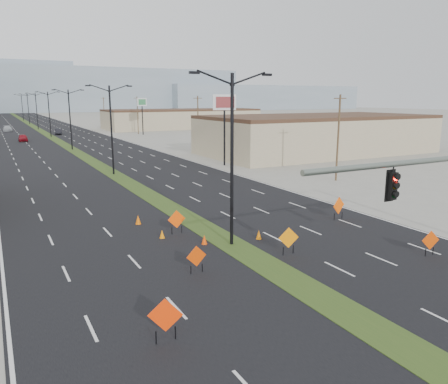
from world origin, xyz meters
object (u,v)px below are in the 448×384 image
streetlight_2 (70,118)px  car_far (7,129)px  streetlight_0 (232,155)px  construction_sign_2 (177,220)px  streetlight_3 (49,113)px  construction_sign_5 (339,206)px  streetlight_5 (28,108)px  streetlight_4 (37,110)px  construction_sign_1 (196,257)px  construction_sign_3 (289,239)px  cone_0 (162,234)px  pole_sign_east_near (224,108)px  cone_3 (138,220)px  streetlight_6 (22,106)px  car_mid (58,132)px  streetlight_1 (111,127)px  pole_sign_east_far (142,105)px  construction_sign_0 (165,317)px  car_left (23,138)px  construction_sign_4 (430,241)px  cone_1 (204,240)px  cone_2 (259,235)px

streetlight_2 → car_far: size_ratio=1.97×
streetlight_0 → construction_sign_2: (-2.08, 3.57, -4.50)m
streetlight_3 → construction_sign_2: (-2.08, -80.43, -4.50)m
streetlight_3 → construction_sign_5: (9.50, -82.81, -4.42)m
streetlight_5 → streetlight_4: bearing=-90.0°
construction_sign_1 → streetlight_3: bearing=87.7°
streetlight_4 → car_far: streetlight_4 is taller
construction_sign_3 → cone_0: bearing=145.2°
cone_0 → pole_sign_east_near: (17.89, 25.11, 7.12)m
cone_3 → pole_sign_east_near: (18.28, 21.36, 7.07)m
streetlight_6 → cone_3: (-3.65, -161.15, -5.08)m
car_mid → construction_sign_5: (7.03, -89.37, 0.29)m
streetlight_1 → car_mid: (2.48, 62.56, -4.71)m
streetlight_0 → pole_sign_east_far: (20.41, 80.53, 1.59)m
streetlight_6 → pole_sign_east_far: streetlight_6 is taller
streetlight_2 → cone_0: (-3.27, -52.89, -5.14)m
construction_sign_0 → cone_3: bearing=100.8°
streetlight_2 → pole_sign_east_near: 31.46m
car_left → construction_sign_1: 78.92m
pole_sign_east_far → car_mid: bearing=125.8°
streetlight_5 → construction_sign_4: size_ratio=6.88×
car_far → construction_sign_0: (0.67, -115.52, 0.26)m
streetlight_3 → car_left: 11.30m
construction_sign_4 → cone_3: 18.54m
streetlight_4 → construction_sign_0: bearing=-93.5°
streetlight_6 → construction_sign_2: streetlight_6 is taller
streetlight_0 → streetlight_6: same height
streetlight_0 → streetlight_6: size_ratio=1.00×
streetlight_2 → streetlight_4: 56.00m
car_far → cone_0: 104.29m
car_left → car_far: car_far is taller
car_left → cone_0: 72.87m
construction_sign_4 → car_mid: bearing=108.0°
streetlight_2 → pole_sign_east_far: (20.41, 24.53, 1.59)m
construction_sign_0 → pole_sign_east_far: 93.17m
streetlight_5 → construction_sign_2: streetlight_5 is taller
streetlight_2 → streetlight_3: same height
cone_1 → car_left: bearing=93.7°
pole_sign_east_near → streetlight_2: bearing=139.0°
construction_sign_1 → construction_sign_2: construction_sign_2 is taller
streetlight_2 → construction_sign_0: streetlight_2 is taller
construction_sign_0 → construction_sign_1: (3.63, 5.28, -0.16)m
streetlight_1 → cone_0: size_ratio=17.90×
car_mid → cone_2: size_ratio=7.29×
construction_sign_1 → cone_3: size_ratio=2.14×
streetlight_0 → streetlight_1: (0.00, 28.00, 0.00)m
construction_sign_1 → cone_0: 6.10m
streetlight_1 → streetlight_4: same height
streetlight_2 → cone_0: bearing=-93.5°
cone_0 → cone_3: bearing=95.9°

